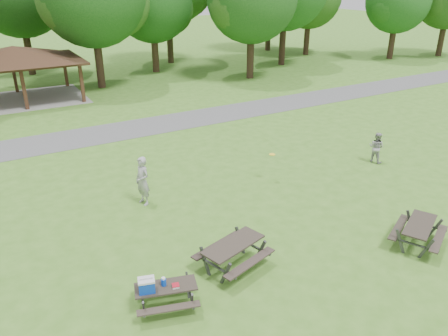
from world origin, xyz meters
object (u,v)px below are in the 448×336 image
(picnic_table_near, at_px, (160,289))
(frisbee_thrower, at_px, (143,181))
(frisbee_catcher, at_px, (376,147))
(picnic_table_middle, at_px, (233,249))

(picnic_table_near, bearing_deg, frisbee_thrower, 73.66)
(frisbee_catcher, bearing_deg, picnic_table_near, 90.31)
(picnic_table_near, bearing_deg, frisbee_catcher, 18.37)
(picnic_table_near, height_order, frisbee_thrower, frisbee_thrower)
(picnic_table_middle, xyz_separation_m, frisbee_catcher, (10.07, 3.64, 0.09))
(picnic_table_middle, height_order, frisbee_thrower, frisbee_thrower)
(frisbee_catcher, bearing_deg, picnic_table_middle, 91.80)
(picnic_table_near, distance_m, frisbee_thrower, 6.03)
(picnic_table_middle, height_order, frisbee_catcher, frisbee_catcher)
(picnic_table_middle, bearing_deg, frisbee_catcher, 19.86)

